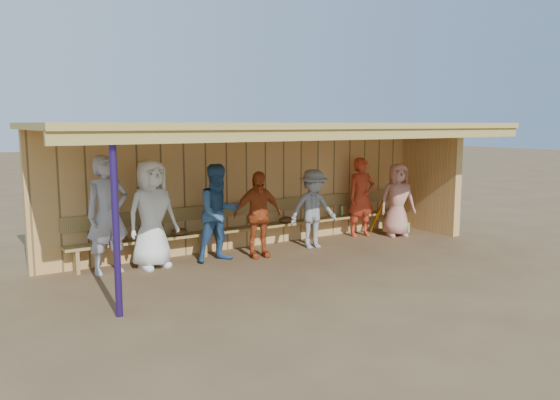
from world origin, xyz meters
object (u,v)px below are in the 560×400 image
object	(u,v)px
player_e	(313,209)
bench	(260,221)
player_b	(152,214)
player_a	(108,215)
player_h	(397,200)
player_d	(258,214)
player_c	(219,213)
player_g	(361,197)

from	to	relation	value
player_e	bench	distance (m)	1.11
player_b	bench	bearing A→B (deg)	-1.22
player_a	player_e	xyz separation A→B (m)	(3.98, -0.33, -0.20)
player_b	player_a	bearing A→B (deg)	164.02
player_a	player_h	distance (m)	6.25
player_d	bench	size ratio (longest dim) A/B	0.21
player_c	player_d	size ratio (longest dim) A/B	1.10
player_d	player_b	bearing A→B (deg)	177.26
player_d	player_g	world-z (taller)	player_g
player_c	bench	size ratio (longest dim) A/B	0.23
player_e	player_g	bearing A→B (deg)	20.98
player_e	bench	bearing A→B (deg)	151.01
player_b	bench	xyz separation A→B (m)	(2.38, 0.40, -0.41)
player_a	player_c	size ratio (longest dim) A/B	1.11
player_a	bench	xyz separation A→B (m)	(3.12, 0.33, -0.46)
player_h	player_a	bearing A→B (deg)	-161.59
bench	player_d	bearing A→B (deg)	-122.72
player_c	player_h	size ratio (longest dim) A/B	1.10
player_d	player_e	xyz separation A→B (m)	(1.33, 0.07, -0.02)
player_e	player_d	bearing A→B (deg)	-168.70
player_a	bench	size ratio (longest dim) A/B	0.26
player_e	bench	size ratio (longest dim) A/B	0.21
player_b	player_e	world-z (taller)	player_b
player_e	player_g	xyz separation A→B (m)	(1.57, 0.35, 0.08)
player_e	player_h	world-z (taller)	player_h
player_c	player_e	distance (m)	2.07
player_a	bench	world-z (taller)	player_a
player_b	player_c	distance (m)	1.20
bench	player_e	bearing A→B (deg)	-37.35
player_d	player_a	bearing A→B (deg)	178.47
player_h	bench	distance (m)	3.21
player_d	player_e	world-z (taller)	player_d
bench	player_a	bearing A→B (deg)	-173.94
player_c	player_h	distance (m)	4.33
player_a	player_h	world-z (taller)	player_a
player_b	player_c	xyz separation A→B (m)	(1.18, -0.21, -0.05)
player_a	player_h	size ratio (longest dim) A/B	1.22
player_d	bench	xyz separation A→B (m)	(0.47, 0.73, -0.28)
player_b	player_d	world-z (taller)	player_b
player_a	player_e	distance (m)	4.00
player_c	player_g	world-z (taller)	player_c
player_c	player_g	xyz separation A→B (m)	(3.63, 0.30, -0.01)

